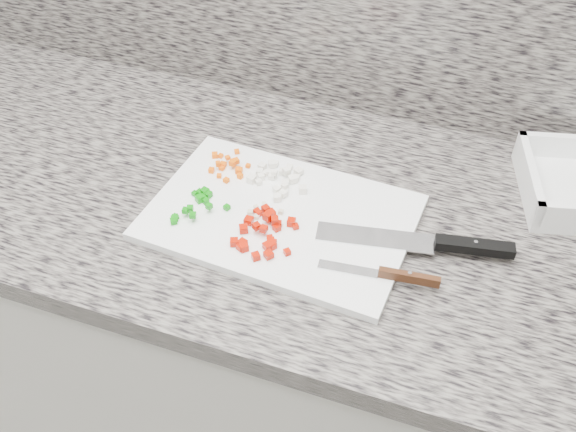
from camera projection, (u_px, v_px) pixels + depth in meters
name	position (u px, v px, depth m)	size (l,w,h in m)	color
cabinet	(274.00, 352.00, 1.42)	(3.92, 0.62, 0.86)	silver
countertop	(270.00, 202.00, 1.11)	(3.96, 0.64, 0.04)	slate
cutting_board	(281.00, 217.00, 1.04)	(0.42, 0.28, 0.01)	white
carrot_pile	(229.00, 165.00, 1.12)	(0.08, 0.09, 0.02)	#F55C05
onion_pile	(277.00, 178.00, 1.09)	(0.11, 0.10, 0.02)	white
green_pepper_pile	(197.00, 204.00, 1.05)	(0.08, 0.09, 0.02)	#0B7C0B
red_pepper_pile	(263.00, 232.00, 1.00)	(0.10, 0.12, 0.02)	#B61302
garlic_pile	(264.00, 212.00, 1.04)	(0.05, 0.04, 0.01)	beige
chef_knife	(440.00, 243.00, 0.98)	(0.30, 0.08, 0.02)	silver
paring_knife	(393.00, 275.00, 0.93)	(0.18, 0.03, 0.02)	silver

